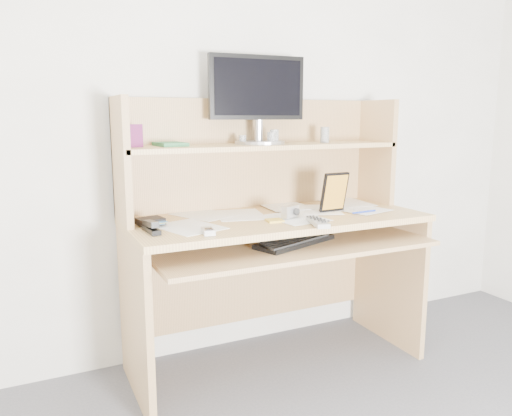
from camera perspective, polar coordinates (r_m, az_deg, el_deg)
name	(u,v)px	position (r m, az deg, el deg)	size (l,w,h in m)	color
back_wall	(249,109)	(2.60, -0.81, 11.23)	(3.60, 0.04, 2.50)	silver
desk	(269,224)	(2.44, 1.55, -1.88)	(1.40, 0.70, 1.30)	#D8B56F
paper_clutter	(277,216)	(2.35, 2.44, -0.87)	(1.32, 0.54, 0.01)	white
keyboard	(295,241)	(2.25, 4.45, -3.78)	(0.43, 0.27, 0.03)	black
tv_remote	(318,222)	(2.16, 7.07, -1.59)	(0.05, 0.20, 0.02)	#A5A49F
flip_phone	(208,230)	(2.00, -5.51, -2.55)	(0.04, 0.08, 0.02)	#A4A4A6
stapler	(151,226)	(2.06, -11.87, -2.04)	(0.04, 0.14, 0.04)	black
wallet	(150,221)	(2.19, -12.01, -1.48)	(0.11, 0.09, 0.03)	black
sticky_note_pad	(275,221)	(2.23, 2.14, -1.44)	(0.07, 0.07, 0.01)	yellow
digital_camera	(290,212)	(2.29, 3.90, -0.42)	(0.09, 0.04, 0.06)	#AFAFB1
game_case	(334,192)	(2.44, 8.94, 1.80)	(0.14, 0.02, 0.19)	black
blue_pen	(364,212)	(2.47, 12.25, -0.42)	(0.01, 0.01, 0.14)	#1732B0
card_box	(135,136)	(2.25, -13.71, 8.02)	(0.07, 0.02, 0.10)	maroon
shelf_book	(170,144)	(2.32, -9.77, 7.20)	(0.12, 0.17, 0.02)	#2F7549
chip_stack_a	(272,138)	(2.43, 1.80, 7.99)	(0.04, 0.04, 0.06)	black
chip_stack_b	(274,137)	(2.45, 2.10, 8.13)	(0.04, 0.04, 0.07)	white
chip_stack_c	(242,140)	(2.41, -1.56, 7.79)	(0.03, 0.03, 0.04)	black
chip_stack_d	(325,135)	(2.59, 7.86, 8.28)	(0.05, 0.05, 0.08)	silver
monitor	(258,97)	(2.47, 0.19, 12.57)	(0.49, 0.24, 0.42)	#A9AAAE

